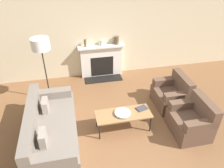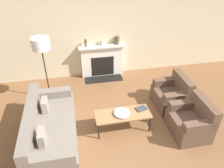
# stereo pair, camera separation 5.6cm
# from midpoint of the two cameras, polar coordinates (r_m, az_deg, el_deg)

# --- Properties ---
(ground_plane) EXTENTS (18.00, 18.00, 0.00)m
(ground_plane) POSITION_cam_midpoint_polar(r_m,az_deg,el_deg) (4.81, 3.66, -14.74)
(ground_plane) COLOR brown
(wall_back) EXTENTS (18.00, 0.06, 2.90)m
(wall_back) POSITION_cam_midpoint_polar(r_m,az_deg,el_deg) (6.54, -2.65, 14.10)
(wall_back) COLOR beige
(wall_back) RESTS_ON ground_plane
(fireplace) EXTENTS (1.39, 0.59, 1.01)m
(fireplace) POSITION_cam_midpoint_polar(r_m,az_deg,el_deg) (6.78, -2.38, 6.01)
(fireplace) COLOR silver
(fireplace) RESTS_ON ground_plane
(couch) EXTENTS (0.97, 2.16, 0.79)m
(couch) POSITION_cam_midpoint_polar(r_m,az_deg,el_deg) (4.82, -15.62, -11.16)
(couch) COLOR slate
(couch) RESTS_ON ground_plane
(armchair_near) EXTENTS (0.74, 0.87, 0.83)m
(armchair_near) POSITION_cam_midpoint_polar(r_m,az_deg,el_deg) (5.09, 20.30, -9.12)
(armchair_near) COLOR brown
(armchair_near) RESTS_ON ground_plane
(armchair_far) EXTENTS (0.74, 0.87, 0.83)m
(armchair_far) POSITION_cam_midpoint_polar(r_m,az_deg,el_deg) (5.74, 15.66, -2.80)
(armchair_far) COLOR brown
(armchair_far) RESTS_ON ground_plane
(coffee_table) EXTENTS (1.21, 0.48, 0.44)m
(coffee_table) POSITION_cam_midpoint_polar(r_m,az_deg,el_deg) (4.81, 3.16, -8.07)
(coffee_table) COLOR olive
(coffee_table) RESTS_ON ground_plane
(bowl) EXTENTS (0.35, 0.35, 0.05)m
(bowl) POSITION_cam_midpoint_polar(r_m,az_deg,el_deg) (4.76, 2.97, -7.58)
(bowl) COLOR silver
(bowl) RESTS_ON coffee_table
(book) EXTENTS (0.28, 0.23, 0.02)m
(book) POSITION_cam_midpoint_polar(r_m,az_deg,el_deg) (4.95, 7.97, -6.34)
(book) COLOR #38383D
(book) RESTS_ON coffee_table
(floor_lamp) EXTENTS (0.43, 0.43, 1.72)m
(floor_lamp) POSITION_cam_midpoint_polar(r_m,az_deg,el_deg) (5.49, -17.66, 8.75)
(floor_lamp) COLOR black
(floor_lamp) RESTS_ON ground_plane
(mantel_vase_left) EXTENTS (0.07, 0.07, 0.22)m
(mantel_vase_left) POSITION_cam_midpoint_polar(r_m,az_deg,el_deg) (6.48, -6.63, 10.61)
(mantel_vase_left) COLOR brown
(mantel_vase_left) RESTS_ON fireplace
(mantel_vase_center_left) EXTENTS (0.11, 0.11, 0.16)m
(mantel_vase_center_left) POSITION_cam_midpoint_polar(r_m,az_deg,el_deg) (6.54, -2.40, 10.76)
(mantel_vase_center_left) COLOR beige
(mantel_vase_center_left) RESTS_ON fireplace
(mantel_vase_center_right) EXTENTS (0.15, 0.15, 0.24)m
(mantel_vase_center_right) POSITION_cam_midpoint_polar(r_m,az_deg,el_deg) (6.61, 1.58, 11.36)
(mantel_vase_center_right) COLOR brown
(mantel_vase_center_right) RESTS_ON fireplace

